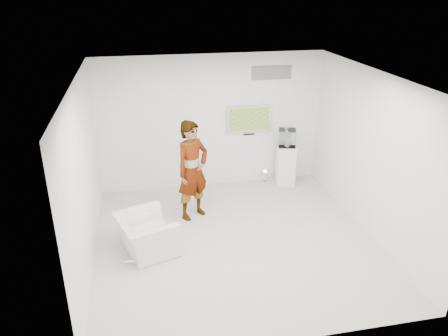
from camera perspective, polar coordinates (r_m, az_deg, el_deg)
The scene contains 10 objects.
room at distance 7.41m, azimuth 1.63°, elevation 0.28°, with size 5.01×5.01×3.00m.
tv at distance 9.83m, azimuth 3.27°, elevation 6.43°, with size 1.00×0.08×0.60m, color silver.
logo_decal at distance 9.76m, azimuth 6.26°, elevation 12.27°, with size 0.90×0.02×0.30m, color slate.
person at distance 8.50m, azimuth -4.13°, elevation -0.32°, with size 0.73×0.48×2.00m, color silver.
armchair at distance 7.80m, azimuth -10.13°, elevation -8.52°, with size 1.02×0.89×0.66m, color silver.
pedestal at distance 10.19m, azimuth 8.03°, elevation 0.42°, with size 0.46×0.46×0.95m, color white.
floor_uplight at distance 10.30m, azimuth 5.35°, elevation -1.11°, with size 0.20×0.20×0.31m, color white.
vitrine at distance 9.95m, azimuth 8.24°, elevation 3.92°, with size 0.38×0.38×0.38m, color white.
console at distance 9.98m, azimuth 8.21°, elevation 3.53°, with size 0.05×0.17×0.23m, color white.
wii_remote at distance 8.47m, azimuth -3.64°, elevation 5.41°, with size 0.03×0.13×0.03m, color white.
Camera 1 is at (-1.56, -6.64, 4.40)m, focal length 35.00 mm.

